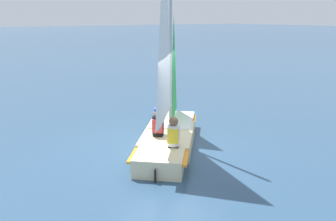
% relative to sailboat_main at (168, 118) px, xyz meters
% --- Properties ---
extents(ground_plane, '(260.00, 260.00, 0.00)m').
position_rel_sailboat_main_xyz_m(ground_plane, '(0.03, 0.04, -0.85)').
color(ground_plane, '#2D4C6B').
extents(sailboat_main, '(3.49, 3.72, 5.63)m').
position_rel_sailboat_main_xyz_m(sailboat_main, '(0.00, 0.00, 0.00)').
color(sailboat_main, beige).
rests_on(sailboat_main, ground_plane).
extents(sailor_helm, '(0.42, 0.43, 1.16)m').
position_rel_sailboat_main_xyz_m(sailor_helm, '(-0.33, -0.04, -0.22)').
color(sailor_helm, black).
rests_on(sailor_helm, ground_plane).
extents(sailor_crew, '(0.42, 0.43, 1.16)m').
position_rel_sailboat_main_xyz_m(sailor_crew, '(-0.41, -0.87, -0.23)').
color(sailor_crew, black).
rests_on(sailor_crew, ground_plane).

